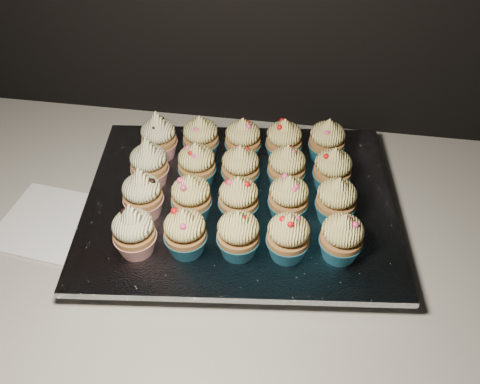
% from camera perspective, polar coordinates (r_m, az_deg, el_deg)
% --- Properties ---
extents(cabinet, '(2.40, 0.60, 0.86)m').
position_cam_1_polar(cabinet, '(1.30, -10.75, -16.87)').
color(cabinet, black).
rests_on(cabinet, ground).
extents(worktop, '(2.44, 0.64, 0.04)m').
position_cam_1_polar(worktop, '(0.94, -14.25, -3.01)').
color(worktop, beige).
rests_on(worktop, cabinet).
extents(napkin, '(0.17, 0.17, 0.00)m').
position_cam_1_polar(napkin, '(0.94, -19.65, -3.07)').
color(napkin, white).
rests_on(napkin, worktop).
extents(baking_tray, '(0.50, 0.41, 0.02)m').
position_cam_1_polar(baking_tray, '(0.89, -0.00, -1.83)').
color(baking_tray, black).
rests_on(baking_tray, worktop).
extents(foil_lining, '(0.54, 0.45, 0.01)m').
position_cam_1_polar(foil_lining, '(0.88, -0.00, -1.04)').
color(foil_lining, silver).
rests_on(foil_lining, baking_tray).
extents(cupcake_0, '(0.06, 0.06, 0.10)m').
position_cam_1_polar(cupcake_0, '(0.78, -11.25, -4.14)').
color(cupcake_0, '#AC2218').
rests_on(cupcake_0, foil_lining).
extents(cupcake_1, '(0.06, 0.06, 0.08)m').
position_cam_1_polar(cupcake_1, '(0.78, -5.87, -4.30)').
color(cupcake_1, '#1A637E').
rests_on(cupcake_1, foil_lining).
extents(cupcake_2, '(0.06, 0.06, 0.08)m').
position_cam_1_polar(cupcake_2, '(0.77, -0.19, -4.54)').
color(cupcake_2, '#1A637E').
rests_on(cupcake_2, foil_lining).
extents(cupcake_3, '(0.06, 0.06, 0.08)m').
position_cam_1_polar(cupcake_3, '(0.77, 5.15, -4.76)').
color(cupcake_3, '#1A637E').
rests_on(cupcake_3, foil_lining).
extents(cupcake_4, '(0.06, 0.06, 0.08)m').
position_cam_1_polar(cupcake_4, '(0.78, 10.79, -4.77)').
color(cupcake_4, '#1A637E').
rests_on(cupcake_4, foil_lining).
extents(cupcake_5, '(0.06, 0.06, 0.10)m').
position_cam_1_polar(cupcake_5, '(0.84, -10.36, -0.21)').
color(cupcake_5, '#AC2218').
rests_on(cupcake_5, foil_lining).
extents(cupcake_6, '(0.06, 0.06, 0.08)m').
position_cam_1_polar(cupcake_6, '(0.83, -5.22, -0.60)').
color(cupcake_6, '#1A637E').
rests_on(cupcake_6, foil_lining).
extents(cupcake_7, '(0.06, 0.06, 0.08)m').
position_cam_1_polar(cupcake_7, '(0.82, -0.16, -0.78)').
color(cupcake_7, '#1A637E').
rests_on(cupcake_7, foil_lining).
extents(cupcake_8, '(0.06, 0.06, 0.08)m').
position_cam_1_polar(cupcake_8, '(0.82, 5.20, -0.68)').
color(cupcake_8, '#1A637E').
rests_on(cupcake_8, foil_lining).
extents(cupcake_9, '(0.06, 0.06, 0.08)m').
position_cam_1_polar(cupcake_9, '(0.83, 10.21, -0.89)').
color(cupcake_9, '#1A637E').
rests_on(cupcake_9, foil_lining).
extents(cupcake_10, '(0.06, 0.06, 0.10)m').
position_cam_1_polar(cupcake_10, '(0.89, -9.67, 3.00)').
color(cupcake_10, '#AC2218').
rests_on(cupcake_10, foil_lining).
extents(cupcake_11, '(0.06, 0.06, 0.08)m').
position_cam_1_polar(cupcake_11, '(0.88, -4.64, 2.90)').
color(cupcake_11, '#1A637E').
rests_on(cupcake_11, foil_lining).
extents(cupcake_12, '(0.06, 0.06, 0.08)m').
position_cam_1_polar(cupcake_12, '(0.87, 0.03, 2.59)').
color(cupcake_12, '#1A637E').
rests_on(cupcake_12, foil_lining).
extents(cupcake_13, '(0.06, 0.06, 0.08)m').
position_cam_1_polar(cupcake_13, '(0.88, 5.00, 2.62)').
color(cupcake_13, '#1A637E').
rests_on(cupcake_13, foil_lining).
extents(cupcake_14, '(0.06, 0.06, 0.08)m').
position_cam_1_polar(cupcake_14, '(0.88, 9.84, 2.33)').
color(cupcake_14, '#1A637E').
rests_on(cupcake_14, foil_lining).
extents(cupcake_15, '(0.06, 0.06, 0.10)m').
position_cam_1_polar(cupcake_15, '(0.95, -8.66, 5.82)').
color(cupcake_15, '#AC2218').
rests_on(cupcake_15, foil_lining).
extents(cupcake_16, '(0.06, 0.06, 0.08)m').
position_cam_1_polar(cupcake_16, '(0.94, -4.21, 5.78)').
color(cupcake_16, '#1A637E').
rests_on(cupcake_16, foil_lining).
extents(cupcake_17, '(0.06, 0.06, 0.08)m').
position_cam_1_polar(cupcake_17, '(0.93, 0.30, 5.56)').
color(cupcake_17, '#1A637E').
rests_on(cupcake_17, foil_lining).
extents(cupcake_18, '(0.06, 0.06, 0.08)m').
position_cam_1_polar(cupcake_18, '(0.93, 4.70, 5.44)').
color(cupcake_18, '#1A637E').
rests_on(cupcake_18, foil_lining).
extents(cupcake_19, '(0.06, 0.06, 0.08)m').
position_cam_1_polar(cupcake_19, '(0.94, 9.26, 5.40)').
color(cupcake_19, '#1A637E').
rests_on(cupcake_19, foil_lining).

